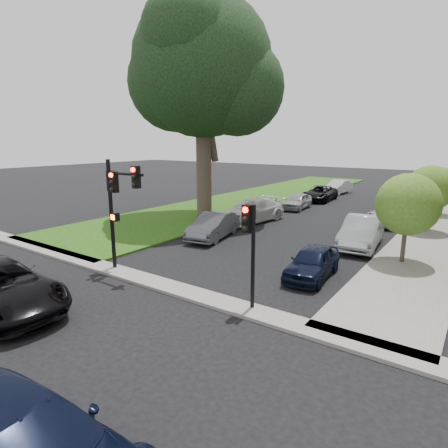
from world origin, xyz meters
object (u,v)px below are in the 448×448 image
Objects in this scene: small_tree_a at (408,204)px; small_tree_c at (441,184)px; traffic_signal_main at (117,196)px; car_parked_9 at (338,187)px; car_parked_6 at (252,211)px; eucalyptus at (202,67)px; car_parked_1 at (362,232)px; car_parked_0 at (312,262)px; car_parked_8 at (320,193)px; small_tree_b at (430,188)px; car_parked_2 at (390,214)px; car_parked_3 at (406,203)px; car_parked_4 at (414,194)px; traffic_signal_secondary at (250,238)px; car_parked_7 at (297,201)px; car_parked_5 at (214,226)px.

small_tree_c is at bearing 90.00° from small_tree_a.
traffic_signal_main reaches higher than small_tree_a.
car_parked_6 is at bearing -85.13° from car_parked_9.
eucalyptus reaches higher than car_parked_1.
car_parked_6 is (-7.83, 2.00, -0.02)m from car_parked_1.
car_parked_0 is 0.69× the size of car_parked_6.
car_parked_6 is at bearing -136.07° from small_tree_c.
car_parked_8 reaches higher than car_parked_0.
car_parked_9 is at bearing 126.19° from small_tree_b.
traffic_signal_main reaches higher than car_parked_9.
traffic_signal_main is at bearing -153.86° from car_parked_0.
car_parked_2 is at bearing -114.18° from small_tree_c.
small_tree_c is 2.89m from car_parked_3.
car_parked_8 is at bearing 140.48° from small_tree_b.
small_tree_c is 0.74× the size of car_parked_2.
small_tree_a is 14.32m from car_parked_3.
car_parked_4 is (-0.19, 4.95, 0.14)m from car_parked_3.
traffic_signal_secondary is (-3.22, -15.17, -0.23)m from small_tree_b.
eucalyptus is 21.63m from car_parked_4.
car_parked_9 is at bearing 90.52° from traffic_signal_main.
traffic_signal_secondary is at bearing -91.14° from car_parked_2.
eucalyptus is 4.21× the size of small_tree_c.
small_tree_c is 0.94× the size of car_parked_7.
small_tree_a is at bearing -61.13° from car_parked_8.
car_parked_7 is at bearing -92.72° from car_parked_8.
car_parked_3 is 16.94m from car_parked_5.
car_parked_1 is at bearing -62.46° from car_parked_9.
small_tree_b is 7.46m from car_parked_3.
eucalyptus is at bearing -97.34° from car_parked_9.
car_parked_6 is 11.47m from car_parked_8.
car_parked_8 is (-7.49, 1.25, 0.04)m from car_parked_3.
car_parked_2 is 7.58m from car_parked_7.
small_tree_b reaches higher than car_parked_9.
small_tree_c is (13.93, 10.30, -7.90)m from eucalyptus.
car_parked_7 is at bearing -120.27° from car_parked_4.
car_parked_9 is at bearing 87.50° from car_parked_8.
eucalyptus is 16.45m from car_parked_0.
car_parked_9 is (4.04, 17.46, -9.57)m from eucalyptus.
car_parked_8 is at bearing 86.95° from car_parked_7.
small_tree_b is at bearing 90.00° from small_tree_a.
small_tree_a reaches higher than car_parked_4.
traffic_signal_secondary is 9.51m from car_parked_5.
traffic_signal_main is at bearing -79.42° from car_parked_6.
car_parked_7 is 5.15m from car_parked_8.
small_tree_b is (-0.00, 7.18, -0.03)m from small_tree_a.
small_tree_c reaches higher than car_parked_5.
traffic_signal_secondary reaches higher than car_parked_8.
small_tree_c is 0.82× the size of car_parked_5.
small_tree_b reaches higher than traffic_signal_secondary.
eucalyptus is 3.67× the size of small_tree_a.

